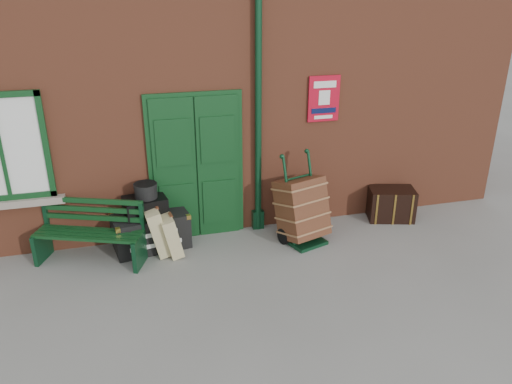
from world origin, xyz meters
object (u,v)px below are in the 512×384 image
object	(u,v)px
houdini_trunk	(151,230)
dark_trunk	(391,204)
bench	(90,231)
porter_trolley	(302,209)

from	to	relation	value
houdini_trunk	dark_trunk	distance (m)	3.96
bench	houdini_trunk	xyz separation A→B (m)	(0.84, 0.17, -0.20)
bench	houdini_trunk	distance (m)	0.88
bench	porter_trolley	size ratio (longest dim) A/B	1.16
bench	porter_trolley	distance (m)	3.09
bench	dark_trunk	size ratio (longest dim) A/B	2.13
dark_trunk	houdini_trunk	bearing A→B (deg)	-164.77
houdini_trunk	dark_trunk	size ratio (longest dim) A/B	1.47
bench	dark_trunk	bearing A→B (deg)	23.49
bench	dark_trunk	world-z (taller)	bench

